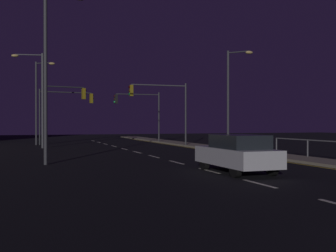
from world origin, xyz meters
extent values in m
plane|color=black|center=(0.00, 17.50, 0.00)|extent=(112.00, 112.00, 0.00)
cube|color=gray|center=(6.87, 17.50, 0.07)|extent=(2.21, 77.00, 0.14)
cube|color=silver|center=(0.00, 9.00, 0.01)|extent=(0.14, 2.00, 0.01)
cube|color=silver|center=(0.00, 13.00, 0.01)|extent=(0.14, 2.00, 0.01)
cube|color=silver|center=(0.00, 17.00, 0.01)|extent=(0.14, 2.00, 0.01)
cube|color=silver|center=(0.00, 21.00, 0.01)|extent=(0.14, 2.00, 0.01)
cube|color=silver|center=(0.00, 25.00, 0.01)|extent=(0.14, 2.00, 0.01)
cube|color=silver|center=(0.00, 29.00, 0.01)|extent=(0.14, 2.00, 0.01)
cube|color=silver|center=(0.00, 33.00, 0.01)|extent=(0.14, 2.00, 0.01)
cube|color=silver|center=(0.00, 37.00, 0.01)|extent=(0.14, 2.00, 0.01)
cube|color=silver|center=(0.00, 41.00, 0.01)|extent=(0.14, 2.00, 0.01)
cube|color=silver|center=(0.00, 45.00, 0.01)|extent=(0.14, 2.00, 0.01)
cube|color=gold|center=(5.52, 22.50, 0.01)|extent=(0.14, 53.00, 0.01)
cube|color=silver|center=(0.80, 12.07, 0.67)|extent=(1.82, 4.40, 0.70)
cube|color=#1E2328|center=(0.80, 11.82, 1.29)|extent=(1.60, 2.47, 0.55)
cylinder|color=black|center=(0.00, 13.48, 0.32)|extent=(0.22, 0.64, 0.64)
cylinder|color=black|center=(1.60, 13.48, 0.32)|extent=(0.22, 0.64, 0.64)
cylinder|color=black|center=(0.00, 10.66, 0.32)|extent=(0.22, 0.64, 0.64)
cylinder|color=black|center=(1.60, 10.66, 0.32)|extent=(0.22, 0.64, 0.64)
cylinder|color=#38383D|center=(5.98, 38.44, 2.73)|extent=(0.16, 0.16, 5.18)
cylinder|color=#38383D|center=(3.69, 38.52, 5.07)|extent=(4.58, 0.27, 0.11)
cube|color=black|center=(1.40, 38.59, 4.55)|extent=(0.29, 0.35, 0.95)
sphere|color=black|center=(1.24, 38.60, 4.85)|extent=(0.20, 0.20, 0.20)
sphere|color=black|center=(1.24, 38.60, 4.55)|extent=(0.20, 0.20, 0.20)
sphere|color=#19D84C|center=(1.24, 38.60, 4.25)|extent=(0.20, 0.20, 0.20)
cylinder|color=#2D3033|center=(-6.15, 37.58, 2.66)|extent=(0.16, 0.16, 5.31)
cylinder|color=#38383D|center=(-3.68, 37.89, 5.06)|extent=(4.95, 0.72, 0.11)
cube|color=olive|center=(-1.21, 38.19, 4.54)|extent=(0.32, 0.37, 0.95)
sphere|color=black|center=(-1.06, 38.21, 4.84)|extent=(0.20, 0.20, 0.20)
sphere|color=black|center=(-1.06, 38.21, 4.54)|extent=(0.20, 0.20, 0.20)
sphere|color=#19D84C|center=(-1.06, 38.21, 4.24)|extent=(0.20, 0.20, 0.20)
cylinder|color=#38383D|center=(6.06, 30.95, 2.88)|extent=(0.16, 0.16, 5.47)
cylinder|color=#4C4C51|center=(3.58, 30.98, 5.36)|extent=(4.96, 0.17, 0.11)
cube|color=olive|center=(1.10, 31.01, 4.84)|extent=(0.28, 0.34, 0.95)
sphere|color=black|center=(0.94, 31.01, 5.14)|extent=(0.20, 0.20, 0.20)
sphere|color=black|center=(0.94, 31.01, 4.84)|extent=(0.20, 0.20, 0.20)
sphere|color=#19D84C|center=(0.94, 31.01, 4.54)|extent=(0.20, 0.20, 0.20)
cylinder|color=#2D3033|center=(-5.97, 32.51, 2.69)|extent=(0.16, 0.16, 5.39)
cylinder|color=#2D3033|center=(-4.31, 32.75, 5.14)|extent=(3.33, 0.60, 0.11)
cube|color=olive|center=(-2.66, 33.00, 4.61)|extent=(0.33, 0.38, 0.95)
sphere|color=black|center=(-2.50, 33.02, 4.91)|extent=(0.20, 0.20, 0.20)
sphere|color=black|center=(-2.50, 33.02, 4.61)|extent=(0.20, 0.20, 0.20)
sphere|color=#19D84C|center=(-2.50, 33.02, 4.31)|extent=(0.20, 0.20, 0.20)
cylinder|color=#38383D|center=(6.69, 24.09, 3.76)|extent=(0.18, 0.18, 7.25)
cylinder|color=#38383D|center=(7.24, 23.51, 7.24)|extent=(1.16, 1.22, 0.10)
ellipsoid|color=#F9D172|center=(7.78, 22.94, 7.14)|extent=(0.56, 0.36, 0.24)
cylinder|color=#4C4C51|center=(-6.10, 32.21, 3.90)|extent=(0.18, 0.18, 7.80)
cylinder|color=#4C4C51|center=(-7.16, 32.41, 7.65)|extent=(2.14, 0.50, 0.10)
ellipsoid|color=#F9D172|center=(-8.22, 32.61, 7.55)|extent=(0.56, 0.36, 0.24)
cylinder|color=#38383D|center=(-6.50, 18.01, 4.20)|extent=(0.18, 0.18, 8.41)
cylinder|color=#38383D|center=(-6.47, 37.62, 3.92)|extent=(0.18, 0.18, 7.85)
cylinder|color=#38383D|center=(-5.78, 37.08, 7.70)|extent=(1.44, 1.15, 0.10)
ellipsoid|color=#F9D172|center=(-5.08, 36.55, 7.60)|extent=(0.56, 0.36, 0.24)
cylinder|color=#59595E|center=(7.83, 16.51, 0.61)|extent=(0.09, 0.09, 0.95)
cylinder|color=#59595E|center=(7.83, 19.59, 0.61)|extent=(0.09, 0.09, 0.95)
camera|label=1|loc=(-7.44, -3.01, 2.03)|focal=43.89mm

